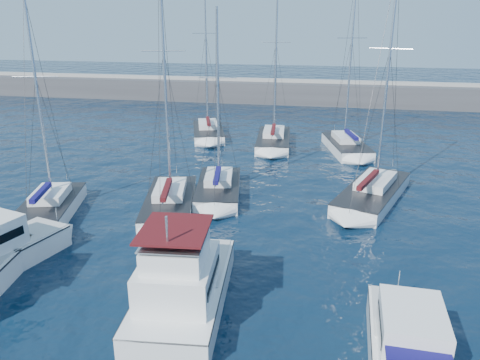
% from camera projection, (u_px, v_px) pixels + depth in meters
% --- Properties ---
extents(ground, '(220.00, 220.00, 0.00)m').
position_uv_depth(ground, '(178.00, 284.00, 22.47)').
color(ground, black).
rests_on(ground, ground).
extents(breakwater, '(160.00, 6.00, 4.45)m').
position_uv_depth(breakwater, '(287.00, 95.00, 70.29)').
color(breakwater, '#424244').
rests_on(breakwater, ground).
extents(motor_yacht_port_outer, '(4.13, 6.81, 3.20)m').
position_uv_depth(motor_yacht_port_outer, '(1.00, 251.00, 23.63)').
color(motor_yacht_port_outer, silver).
rests_on(motor_yacht_port_outer, ground).
extents(motor_yacht_stbd_inner, '(4.31, 8.52, 4.69)m').
position_uv_depth(motor_yacht_stbd_inner, '(182.00, 287.00, 20.10)').
color(motor_yacht_stbd_inner, white).
rests_on(motor_yacht_stbd_inner, ground).
extents(motor_yacht_stbd_outer, '(2.72, 6.36, 3.20)m').
position_uv_depth(motor_yacht_stbd_outer, '(406.00, 346.00, 16.79)').
color(motor_yacht_stbd_outer, white).
rests_on(motor_yacht_stbd_outer, ground).
extents(sailboat_mid_a, '(4.80, 7.55, 13.94)m').
position_uv_depth(sailboat_mid_a, '(50.00, 207.00, 30.23)').
color(sailboat_mid_a, white).
rests_on(sailboat_mid_a, ground).
extents(sailboat_mid_b, '(4.86, 8.75, 16.34)m').
position_uv_depth(sailboat_mid_b, '(170.00, 202.00, 30.93)').
color(sailboat_mid_b, white).
rests_on(sailboat_mid_b, ground).
extents(sailboat_mid_c, '(4.19, 7.76, 13.15)m').
position_uv_depth(sailboat_mid_c, '(219.00, 189.00, 33.44)').
color(sailboat_mid_c, silver).
rests_on(sailboat_mid_c, ground).
extents(sailboat_mid_d, '(6.05, 9.81, 16.38)m').
position_uv_depth(sailboat_mid_d, '(373.00, 193.00, 32.65)').
color(sailboat_mid_d, silver).
rests_on(sailboat_mid_d, ground).
extents(sailboat_back_a, '(5.34, 8.69, 17.03)m').
position_uv_depth(sailboat_back_a, '(208.00, 131.00, 50.08)').
color(sailboat_back_a, white).
rests_on(sailboat_back_a, ground).
extents(sailboat_back_b, '(3.89, 8.93, 15.84)m').
position_uv_depth(sailboat_back_b, '(274.00, 140.00, 46.70)').
color(sailboat_back_b, white).
rests_on(sailboat_back_b, ground).
extents(sailboat_back_c, '(4.94, 8.50, 16.66)m').
position_uv_depth(sailboat_back_c, '(346.00, 146.00, 44.54)').
color(sailboat_back_c, white).
rests_on(sailboat_back_c, ground).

